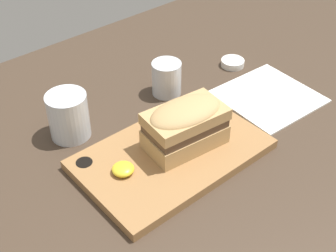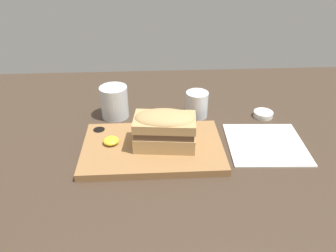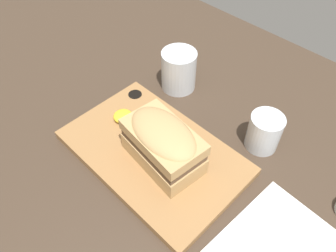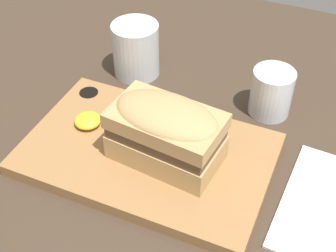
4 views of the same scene
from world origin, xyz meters
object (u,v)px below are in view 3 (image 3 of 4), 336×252
water_glass (179,72)px  wine_glass (264,133)px  serving_board (153,152)px  sandwich (163,143)px

water_glass → wine_glass: 23.81cm
serving_board → wine_glass: wine_glass is taller
wine_glass → sandwich: bearing=-120.5°
sandwich → serving_board: bearing=175.5°
sandwich → wine_glass: sandwich is taller
sandwich → wine_glass: bearing=59.5°
sandwich → water_glass: 23.04cm
sandwich → water_glass: sandwich is taller
serving_board → water_glass: 21.25cm
wine_glass → serving_board: bearing=-127.8°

